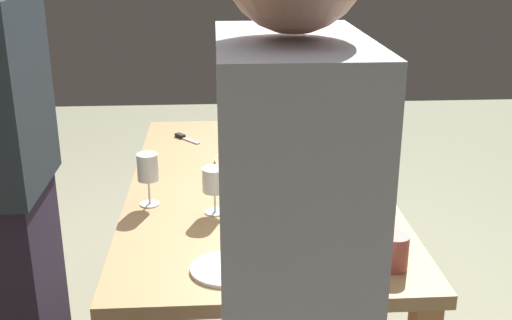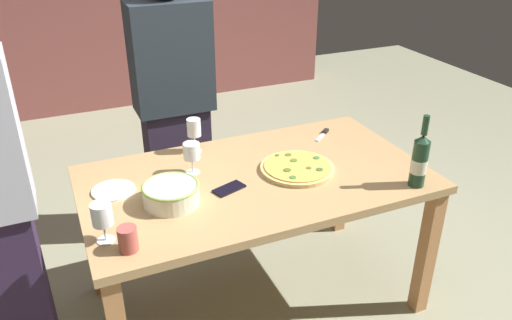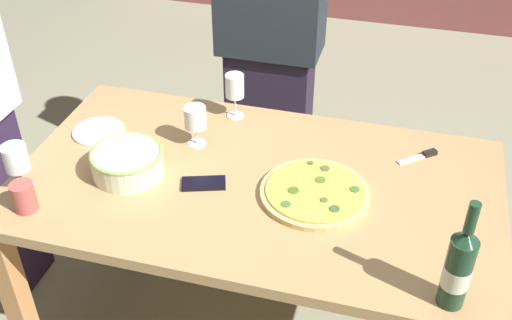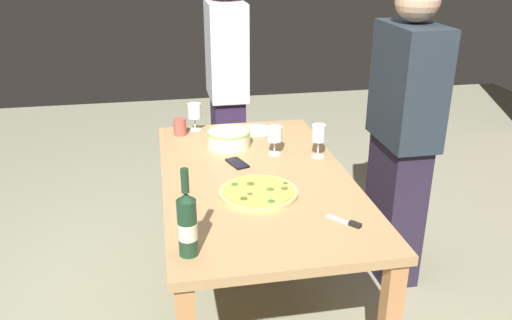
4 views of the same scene
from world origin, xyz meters
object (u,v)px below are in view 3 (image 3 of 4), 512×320
wine_bottle (458,268)px  cell_phone (204,183)px  pizza_knife (423,156)px  wine_glass_by_bottle (16,160)px  cup_amber (24,197)px  wine_glass_near_pizza (195,119)px  pizza (315,193)px  dining_table (256,202)px  person_host (270,46)px  serving_bowl (127,161)px  side_plate (99,131)px  wine_glass_far_left (235,88)px

wine_bottle → cell_phone: (-0.79, 0.30, -0.12)m
wine_bottle → pizza_knife: (-0.10, 0.65, -0.12)m
wine_glass_by_bottle → cup_amber: (0.07, -0.09, -0.06)m
wine_bottle → wine_glass_near_pizza: (-0.89, 0.51, -0.02)m
pizza → cup_amber: cup_amber is taller
wine_bottle → wine_glass_by_bottle: (-1.35, 0.13, -0.02)m
dining_table → cell_phone: cell_phone is taller
cell_phone → person_host: size_ratio=0.09×
pizza → pizza_knife: 0.45m
serving_bowl → pizza_knife: bearing=20.5°
pizza → side_plate: pizza is taller
wine_glass_far_left → wine_bottle: bearing=-42.0°
wine_glass_by_bottle → side_plate: bearing=76.3°
wine_bottle → cell_phone: 0.85m
serving_bowl → wine_glass_far_left: bearing=61.1°
serving_bowl → wine_bottle: (1.05, -0.29, 0.08)m
wine_glass_far_left → cup_amber: bearing=-124.2°
dining_table → pizza: size_ratio=4.53×
pizza_knife → person_host: bearing=141.8°
serving_bowl → person_host: (0.26, 0.89, 0.04)m
dining_table → cup_amber: (-0.65, -0.33, 0.14)m
wine_glass_near_pizza → wine_glass_far_left: bearing=69.9°
pizza → wine_glass_far_left: size_ratio=2.00×
cup_amber → person_host: (0.49, 1.15, 0.04)m
pizza → side_plate: 0.85m
cup_amber → cell_phone: size_ratio=0.67×
pizza → person_host: size_ratio=0.21×
person_host → wine_glass_by_bottle: bearing=-39.1°
pizza → cup_amber: size_ratio=3.64×
pizza_knife → wine_glass_near_pizza: bearing=-170.5°
side_plate → pizza_knife: pizza_knife is taller
side_plate → wine_glass_by_bottle: bearing=-103.7°
side_plate → wine_glass_far_left: bearing=28.1°
wine_glass_near_pizza → cell_phone: (0.10, -0.22, -0.10)m
cup_amber → side_plate: size_ratio=0.51×
dining_table → person_host: 0.85m
pizza → wine_glass_by_bottle: (-0.93, -0.21, 0.10)m
cup_amber → person_host: person_host is taller
pizza_knife → cup_amber: bearing=-152.7°
serving_bowl → wine_glass_far_left: (0.24, 0.44, 0.07)m
serving_bowl → wine_glass_far_left: wine_glass_far_left is taller
cell_phone → pizza: bearing=77.8°
pizza_knife → person_host: 0.88m
cup_amber → cell_phone: (0.49, 0.26, -0.04)m
person_host → serving_bowl: bearing=-27.5°
wine_glass_far_left → person_host: person_host is taller
wine_glass_far_left → side_plate: size_ratio=0.93×
dining_table → cell_phone: (-0.16, -0.07, 0.10)m
wine_glass_near_pizza → side_plate: bearing=-175.9°
cup_amber → cell_phone: 0.56m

